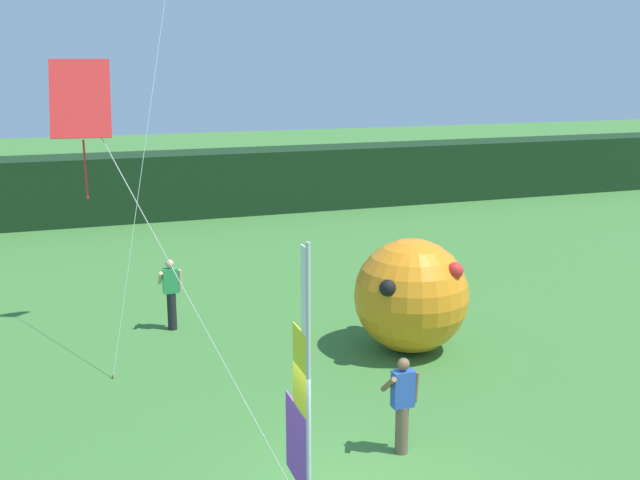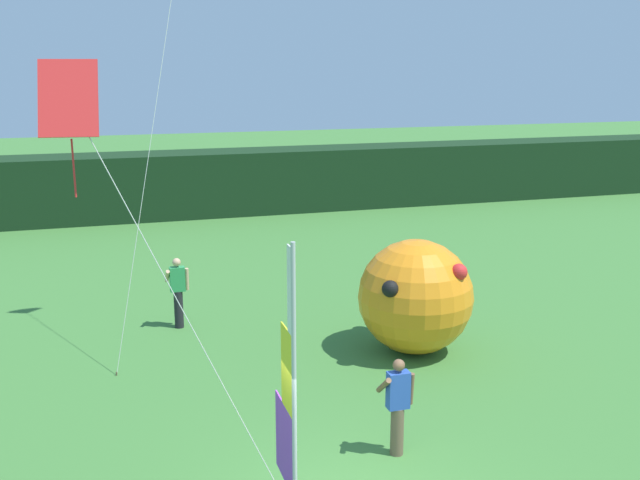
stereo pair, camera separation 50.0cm
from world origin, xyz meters
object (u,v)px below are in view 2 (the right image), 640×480
(inflatable_balloon, at_px, (415,296))
(person_mid_field, at_px, (432,282))
(kite_red_diamond_1, at_px, (79,120))
(banner_flag, at_px, (288,402))
(person_near_banner, at_px, (398,404))
(person_far_left, at_px, (178,291))

(inflatable_balloon, bearing_deg, person_mid_field, 56.33)
(person_mid_field, distance_m, kite_red_diamond_1, 11.96)
(inflatable_balloon, bearing_deg, banner_flag, -127.36)
(person_near_banner, bearing_deg, kite_red_diamond_1, -167.16)
(person_near_banner, relative_size, person_mid_field, 1.03)
(banner_flag, xyz_separation_m, person_near_banner, (2.27, 1.69, -1.14))
(banner_flag, bearing_deg, person_near_banner, 36.62)
(banner_flag, relative_size, inflatable_balloon, 1.66)
(person_far_left, bearing_deg, kite_red_diamond_1, -102.64)
(kite_red_diamond_1, bearing_deg, person_near_banner, 12.84)
(person_near_banner, height_order, kite_red_diamond_1, kite_red_diamond_1)
(person_near_banner, relative_size, kite_red_diamond_1, 0.26)
(person_far_left, bearing_deg, person_near_banner, -68.77)
(person_mid_field, relative_size, person_far_left, 0.93)
(kite_red_diamond_1, bearing_deg, person_far_left, 77.36)
(person_near_banner, distance_m, inflatable_balloon, 4.60)
(person_near_banner, bearing_deg, banner_flag, -143.38)
(banner_flag, xyz_separation_m, kite_red_diamond_1, (-2.33, 0.64, 3.64))
(person_far_left, height_order, kite_red_diamond_1, kite_red_diamond_1)
(banner_flag, height_order, inflatable_balloon, banner_flag)
(banner_flag, xyz_separation_m, person_far_left, (-0.50, 8.82, -1.10))
(person_near_banner, bearing_deg, person_mid_field, 60.23)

